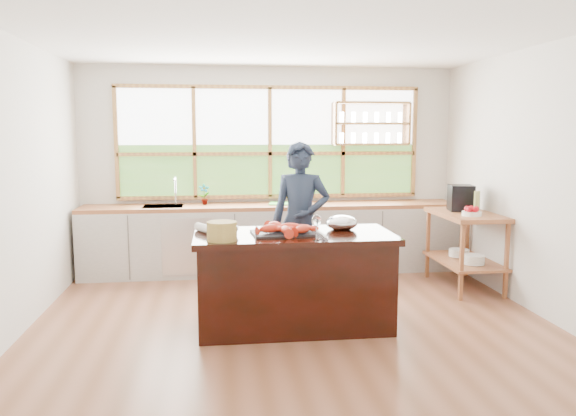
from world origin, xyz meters
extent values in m
plane|color=brown|center=(0.00, 0.00, 0.00)|extent=(5.00, 5.00, 0.00)
cube|color=silver|center=(0.00, 2.25, 1.35)|extent=(5.00, 0.02, 2.70)
cube|color=silver|center=(0.00, -2.25, 1.35)|extent=(5.00, 0.02, 2.70)
cube|color=silver|center=(-2.50, 0.00, 1.35)|extent=(0.02, 4.50, 2.70)
cube|color=silver|center=(2.50, 0.00, 1.35)|extent=(0.02, 4.50, 2.70)
cube|color=white|center=(0.00, 0.00, 2.70)|extent=(5.00, 4.50, 0.02)
cube|color=#B0813F|center=(0.00, 2.22, 1.70)|extent=(4.05, 0.06, 1.50)
cube|color=white|center=(0.00, 2.24, 2.05)|extent=(3.98, 0.01, 0.75)
cube|color=#27611B|center=(0.00, 2.24, 1.32)|extent=(3.98, 0.01, 0.70)
cube|color=#B0813F|center=(1.35, 2.11, 2.23)|extent=(1.00, 0.28, 0.03)
cube|color=#B0813F|center=(1.35, 2.11, 1.95)|extent=(1.00, 0.28, 0.03)
cube|color=#B0813F|center=(1.35, 2.11, 1.67)|extent=(1.00, 0.28, 0.03)
cube|color=#B0813F|center=(0.85, 2.11, 1.95)|extent=(0.03, 0.28, 0.55)
cube|color=#B0813F|center=(1.85, 2.11, 1.95)|extent=(0.03, 0.28, 0.55)
cube|color=beige|center=(0.00, 1.94, 0.42)|extent=(4.90, 0.62, 0.85)
cube|color=silver|center=(-1.10, 1.62, 0.43)|extent=(0.60, 0.01, 0.72)
cube|color=#9E6138|center=(0.00, 1.94, 0.88)|extent=(4.90, 0.62, 0.05)
cube|color=silver|center=(-1.40, 1.94, 0.82)|extent=(0.50, 0.42, 0.16)
cube|color=#9E6138|center=(2.45, 0.40, 0.45)|extent=(0.04, 0.04, 0.90)
cube|color=#9E6138|center=(2.45, 1.40, 0.45)|extent=(0.04, 0.04, 0.90)
cube|color=#9E6138|center=(1.93, 0.40, 0.45)|extent=(0.04, 0.04, 0.90)
cube|color=#9E6138|center=(1.93, 1.40, 0.45)|extent=(0.04, 0.04, 0.90)
cube|color=#9E6138|center=(2.19, 0.90, 0.32)|extent=(0.62, 1.10, 0.03)
cube|color=#9E6138|center=(2.19, 0.90, 0.88)|extent=(0.62, 1.10, 0.05)
cylinder|color=white|center=(2.19, 0.65, 0.39)|extent=(0.24, 0.24, 0.11)
cylinder|color=white|center=(2.19, 1.05, 0.38)|extent=(0.24, 0.24, 0.09)
cube|color=black|center=(0.00, -0.20, 0.42)|extent=(1.77, 0.82, 0.84)
cube|color=black|center=(0.00, -0.20, 0.87)|extent=(1.85, 0.90, 0.06)
imported|color=#1A2436|center=(0.19, 0.65, 0.87)|extent=(0.71, 0.55, 1.74)
imported|color=slate|center=(-0.88, 2.00, 1.04)|extent=(0.16, 0.12, 0.27)
cube|color=green|center=(0.17, 1.94, 0.91)|extent=(0.45, 0.37, 0.01)
cube|color=black|center=(2.19, 1.06, 1.05)|extent=(0.32, 0.34, 0.31)
cylinder|color=#9CAA56|center=(2.24, 0.74, 1.03)|extent=(0.07, 0.07, 0.27)
cylinder|color=white|center=(2.14, 0.65, 0.93)|extent=(0.22, 0.22, 0.05)
sphere|color=#AF0812|center=(2.19, 0.65, 0.97)|extent=(0.07, 0.07, 0.07)
sphere|color=#AF0812|center=(2.16, 0.70, 0.97)|extent=(0.07, 0.07, 0.07)
sphere|color=#AF0812|center=(2.10, 0.68, 0.97)|extent=(0.07, 0.07, 0.07)
sphere|color=#AF0812|center=(2.10, 0.62, 0.97)|extent=(0.07, 0.07, 0.07)
sphere|color=#AF0812|center=(2.16, 0.60, 0.97)|extent=(0.07, 0.07, 0.07)
cube|color=black|center=(-0.11, -0.23, 0.91)|extent=(0.58, 0.44, 0.02)
ellipsoid|color=red|center=(-0.23, -0.28, 0.96)|extent=(0.23, 0.15, 0.08)
ellipsoid|color=red|center=(-0.03, -0.21, 0.96)|extent=(0.23, 0.14, 0.08)
ellipsoid|color=red|center=(0.07, -0.33, 0.96)|extent=(0.21, 0.21, 0.08)
ellipsoid|color=red|center=(-0.16, -0.11, 0.96)|extent=(0.18, 0.23, 0.08)
ellipsoid|color=red|center=(-0.09, -0.37, 0.96)|extent=(0.11, 0.22, 0.08)
ellipsoid|color=silver|center=(-0.65, -0.20, 0.96)|extent=(0.28, 0.28, 0.13)
ellipsoid|color=silver|center=(0.49, -0.04, 0.97)|extent=(0.31, 0.31, 0.15)
cylinder|color=white|center=(0.15, -0.54, 0.90)|extent=(0.06, 0.06, 0.01)
cylinder|color=white|center=(0.15, -0.54, 0.97)|extent=(0.01, 0.01, 0.13)
ellipsoid|color=white|center=(0.15, -0.54, 1.07)|extent=(0.08, 0.08, 0.10)
cylinder|color=#B29846|center=(-0.67, -0.48, 0.98)|extent=(0.26, 0.26, 0.17)
cylinder|color=silver|center=(-0.82, -0.07, 0.94)|extent=(0.21, 0.30, 0.08)
camera|label=1|loc=(-0.69, -5.31, 1.84)|focal=35.00mm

